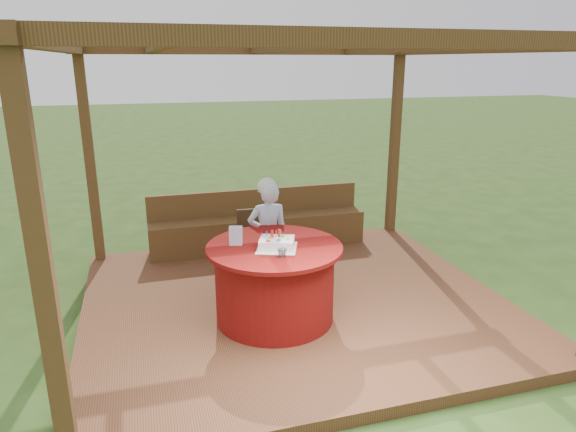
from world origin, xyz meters
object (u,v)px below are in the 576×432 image
at_px(bench, 259,229).
at_px(table, 275,282).
at_px(elderly_woman, 268,234).
at_px(gift_bag, 236,236).
at_px(birthday_cake, 277,243).
at_px(chair, 255,242).
at_px(drinking_glass, 282,253).

relative_size(bench, table, 2.23).
relative_size(elderly_woman, gift_bag, 7.21).
xyz_separation_m(elderly_woman, birthday_cake, (-0.11, -0.80, 0.18)).
relative_size(birthday_cake, gift_bag, 2.67).
bearing_deg(table, bench, 81.20).
distance_m(table, chair, 1.09).
bearing_deg(elderly_woman, table, -99.17).
distance_m(birthday_cake, drinking_glass, 0.24).
relative_size(elderly_woman, drinking_glass, 15.11).
distance_m(chair, gift_bag, 1.11).
distance_m(bench, drinking_glass, 2.50).
distance_m(bench, gift_bag, 2.16).
xyz_separation_m(table, birthday_cake, (0.00, -0.08, 0.44)).
xyz_separation_m(chair, drinking_glass, (-0.06, -1.41, 0.38)).
height_order(bench, chair, chair).
xyz_separation_m(elderly_woman, drinking_glass, (-0.13, -1.04, 0.17)).
height_order(bench, drinking_glass, drinking_glass).
bearing_deg(birthday_cake, chair, 87.96).
relative_size(chair, birthday_cake, 1.72).
bearing_deg(bench, gift_bag, -109.15).
bearing_deg(birthday_cake, table, 93.38).
bearing_deg(bench, chair, -105.43).
distance_m(table, elderly_woman, 0.77).
bearing_deg(elderly_woman, drinking_glass, -96.98).
xyz_separation_m(bench, drinking_glass, (-0.34, -2.42, 0.56)).
distance_m(birthday_cake, gift_bag, 0.42).
xyz_separation_m(table, gift_bag, (-0.35, 0.15, 0.48)).
distance_m(bench, table, 2.13).
height_order(table, drinking_glass, drinking_glass).
distance_m(chair, elderly_woman, 0.43).
height_order(bench, table, bench).
relative_size(table, gift_bag, 7.43).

